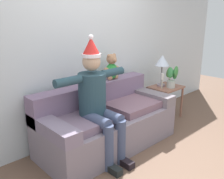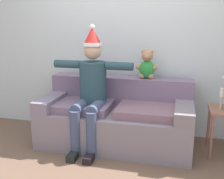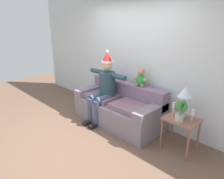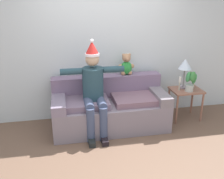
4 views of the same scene
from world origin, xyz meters
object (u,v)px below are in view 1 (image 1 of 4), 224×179
person_seated (97,99)px  table_lamp (162,62)px  teddy_bear (112,68)px  candle_short (170,77)px  side_table (166,92)px  candle_tall (162,79)px  potted_plant (172,77)px  couch (106,122)px

person_seated → table_lamp: bearing=9.1°
teddy_bear → candle_short: 1.27m
side_table → candle_tall: 0.30m
candle_short → potted_plant: bearing=-135.6°
person_seated → candle_tall: person_seated is taller
table_lamp → potted_plant: 0.30m
teddy_bear → candle_tall: (0.91, -0.26, -0.28)m
candle_tall → teddy_bear: bearing=164.0°
person_seated → potted_plant: person_seated is taller
teddy_bear → potted_plant: teddy_bear is taller
table_lamp → candle_short: bearing=-14.6°
couch → candle_short: (1.57, 0.06, 0.36)m
couch → person_seated: 0.56m
person_seated → side_table: bearing=6.1°
potted_plant → couch: bearing=176.8°
couch → potted_plant: (1.42, -0.08, 0.42)m
side_table → potted_plant: 0.30m
potted_plant → candle_short: size_ratio=1.86×
couch → table_lamp: table_lamp is taller
teddy_bear → candle_short: teddy_bear is taller
person_seated → candle_short: 1.87m
side_table → table_lamp: table_lamp is taller
potted_plant → candle_tall: 0.18m
side_table → candle_tall: bearing=-172.5°
candle_tall → candle_short: bearing=11.2°
candle_short → candle_tall: bearing=-168.8°
candle_tall → candle_short: candle_tall is taller
couch → teddy_bear: bearing=36.8°
person_seated → table_lamp: person_seated is taller
couch → table_lamp: bearing=4.4°
teddy_bear → potted_plant: (1.07, -0.34, -0.25)m
couch → side_table: bearing=0.8°
person_seated → side_table: 1.74m
table_lamp → candle_tall: size_ratio=2.12×
teddy_bear → candle_tall: size_ratio=1.50×
person_seated → candle_tall: size_ratio=6.07×
person_seated → side_table: person_seated is taller
person_seated → candle_short: (1.85, 0.22, -0.08)m
side_table → couch: bearing=-179.2°
candle_short → couch: bearing=-177.8°
couch → side_table: (1.41, 0.02, 0.13)m
potted_plant → side_table: bearing=95.0°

